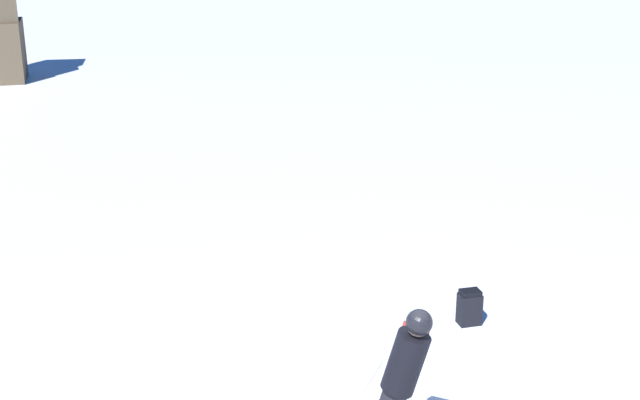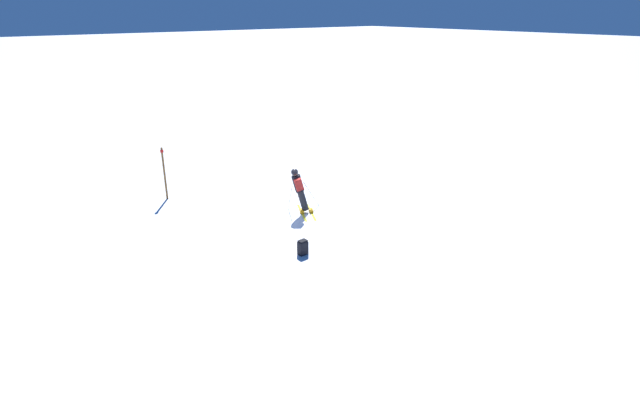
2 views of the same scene
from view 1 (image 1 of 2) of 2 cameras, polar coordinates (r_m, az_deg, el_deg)
name	(u,v)px [view 1 (image 1 of 2)]	position (r m, az deg, el deg)	size (l,w,h in m)	color
skier	(400,379)	(9.08, 5.13, -11.34)	(1.44, 1.76, 1.85)	yellow
spare_backpack	(469,307)	(12.40, 9.54, -6.80)	(0.31, 0.23, 0.50)	black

